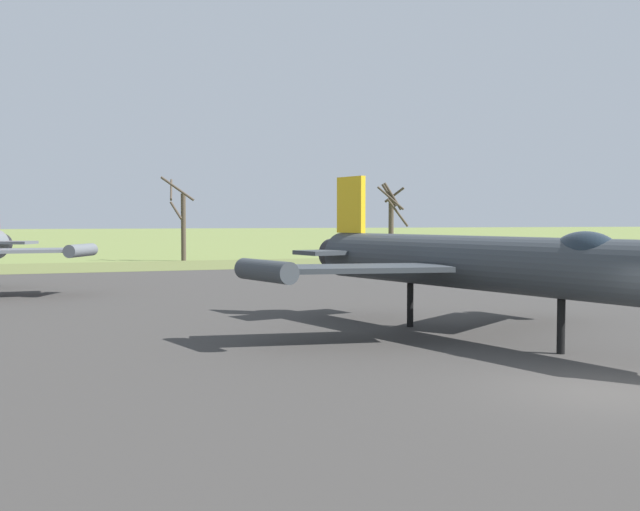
% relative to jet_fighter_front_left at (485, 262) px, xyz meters
% --- Properties ---
extents(ground_plane, '(600.00, 600.00, 0.00)m').
position_rel_jet_fighter_front_left_xyz_m(ground_plane, '(-1.14, -6.22, -2.19)').
color(ground_plane, olive).
extents(asphalt_apron, '(104.38, 47.87, 0.05)m').
position_rel_jet_fighter_front_left_xyz_m(asphalt_apron, '(-1.14, 8.14, -2.16)').
color(asphalt_apron, '#383533').
rests_on(asphalt_apron, ground).
extents(grass_verge_strip, '(164.38, 12.00, 0.06)m').
position_rel_jet_fighter_front_left_xyz_m(grass_verge_strip, '(-1.14, 38.08, -2.16)').
color(grass_verge_strip, '#5F6736').
rests_on(grass_verge_strip, ground).
extents(jet_fighter_front_left, '(12.15, 15.32, 4.83)m').
position_rel_jet_fighter_front_left_xyz_m(jet_fighter_front_left, '(0.00, 0.00, 0.00)').
color(jet_fighter_front_left, '#33383D').
rests_on(jet_fighter_front_left, ground).
extents(bare_tree_center, '(2.54, 3.16, 6.88)m').
position_rel_jet_fighter_front_left_xyz_m(bare_tree_center, '(-0.33, 44.78, 1.20)').
color(bare_tree_center, '#42382D').
rests_on(bare_tree_center, ground).
extents(bare_tree_right_of_center, '(3.22, 3.23, 6.91)m').
position_rel_jet_fighter_front_left_xyz_m(bare_tree_right_of_center, '(20.30, 48.18, 1.54)').
color(bare_tree_right_of_center, '#42382D').
rests_on(bare_tree_right_of_center, ground).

